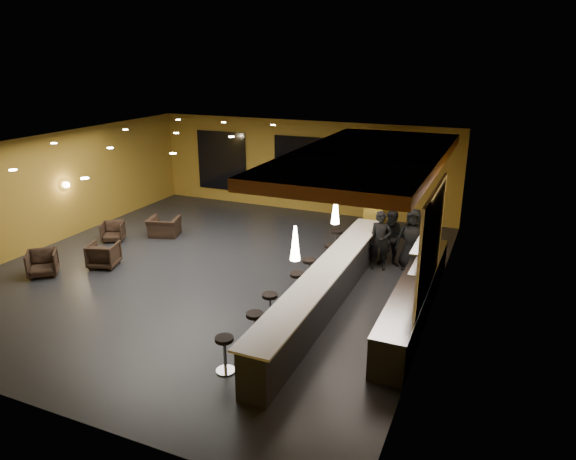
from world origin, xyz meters
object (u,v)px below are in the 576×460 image
at_px(armchair_d, 164,227).
at_px(armchair_a, 42,263).
at_px(column, 376,193).
at_px(staff_a, 380,241).
at_px(pendant_2, 364,186).
at_px(bar_stool_2, 270,305).
at_px(bar_counter, 327,289).
at_px(pendant_0, 295,243).
at_px(pendant_1, 335,209).
at_px(bar_stool_0, 225,350).
at_px(bar_stool_6, 336,239).
at_px(armchair_b, 104,255).
at_px(bar_stool_5, 330,253).
at_px(bar_stool_3, 297,283).
at_px(bar_stool_1, 255,325).
at_px(armchair_c, 113,232).
at_px(prep_counter, 415,298).
at_px(bar_stool_4, 309,269).
at_px(staff_b, 393,239).
at_px(staff_c, 412,239).

bearing_deg(armchair_d, armchair_a, 58.42).
bearing_deg(column, staff_a, -71.27).
xyz_separation_m(pendant_2, bar_stool_2, (-0.93, -4.22, -1.88)).
xyz_separation_m(pendant_2, armchair_d, (-6.76, -0.21, -2.03)).
bearing_deg(armchair_a, bar_counter, -31.70).
relative_size(pendant_0, pendant_1, 1.00).
height_order(bar_stool_0, bar_stool_6, bar_stool_0).
relative_size(armchair_b, armchair_d, 0.80).
relative_size(bar_counter, bar_stool_5, 11.15).
height_order(bar_counter, bar_stool_3, bar_counter).
height_order(pendant_1, bar_stool_1, pendant_1).
height_order(bar_stool_3, bar_stool_5, bar_stool_3).
xyz_separation_m(column, armchair_b, (-6.75, -4.69, -1.39)).
xyz_separation_m(bar_counter, column, (0.00, 4.60, 1.25)).
bearing_deg(armchair_d, pendant_2, 165.53).
distance_m(pendant_1, armchair_c, 8.36).
bearing_deg(staff_a, bar_stool_5, -171.48).
xyz_separation_m(prep_counter, pendant_2, (-2.00, 2.50, 1.92)).
xyz_separation_m(bar_stool_0, bar_stool_6, (0.01, 6.81, -0.00)).
relative_size(bar_counter, bar_stool_4, 10.68).
bearing_deg(armchair_b, pendant_0, 146.33).
distance_m(bar_counter, pendant_1, 1.92).
relative_size(prep_counter, bar_stool_5, 8.37).
relative_size(bar_stool_2, bar_stool_5, 1.02).
height_order(bar_stool_1, bar_stool_3, bar_stool_1).
relative_size(staff_b, armchair_b, 2.11).
relative_size(prep_counter, column, 1.71).
distance_m(prep_counter, armchair_a, 10.02).
height_order(pendant_2, armchair_d, pendant_2).
relative_size(pendant_1, bar_stool_4, 0.93).
height_order(pendant_1, staff_c, pendant_1).
bearing_deg(staff_c, pendant_0, -109.25).
relative_size(armchair_b, bar_stool_5, 1.10).
xyz_separation_m(pendant_1, staff_a, (0.59, 2.35, -1.50)).
height_order(pendant_2, bar_stool_4, pendant_2).
height_order(staff_a, armchair_d, staff_a).
bearing_deg(bar_stool_5, bar_stool_6, 99.83).
distance_m(pendant_2, bar_stool_4, 2.85).
height_order(column, pendant_2, column).
relative_size(staff_a, armchair_b, 2.16).
bearing_deg(column, bar_stool_0, -96.69).
distance_m(pendant_2, bar_stool_1, 5.58).
xyz_separation_m(armchair_b, bar_stool_6, (5.83, 3.63, 0.12)).
distance_m(bar_counter, bar_stool_1, 2.35).
xyz_separation_m(armchair_a, bar_stool_5, (7.16, 3.61, 0.10)).
distance_m(armchair_d, bar_stool_4, 6.18).
relative_size(armchair_c, bar_stool_3, 0.95).
bearing_deg(armchair_d, bar_stool_3, 139.32).
bearing_deg(staff_b, pendant_0, -108.90).
distance_m(armchair_b, bar_stool_2, 5.93).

